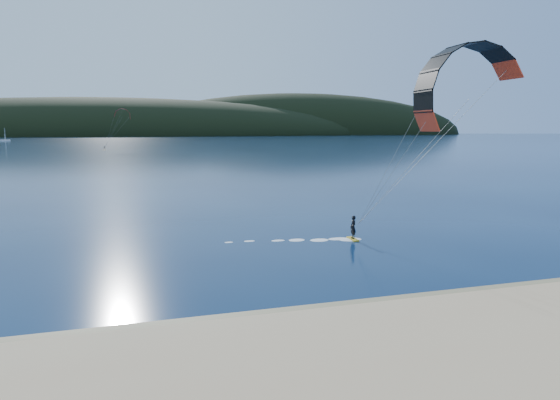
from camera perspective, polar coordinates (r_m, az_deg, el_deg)
name	(u,v)px	position (r m, az deg, el deg)	size (l,w,h in m)	color
ground	(257,372)	(18.85, -2.85, -20.31)	(1800.00, 1800.00, 0.00)	#071937
wet_sand	(236,324)	(22.80, -5.46, -14.85)	(220.00, 2.50, 0.10)	olive
headland	(151,135)	(761.45, -15.55, 7.65)	(1200.00, 310.00, 140.00)	black
kitesurfer_near	(462,105)	(35.33, 21.44, 10.81)	(20.15, 10.01, 14.92)	gold
kitesurfer_far	(122,117)	(217.03, -18.78, 9.60)	(12.90, 8.29, 17.51)	gold
sailboat	(5,140)	(429.67, -30.59, 6.34)	(7.36, 4.58, 10.24)	white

